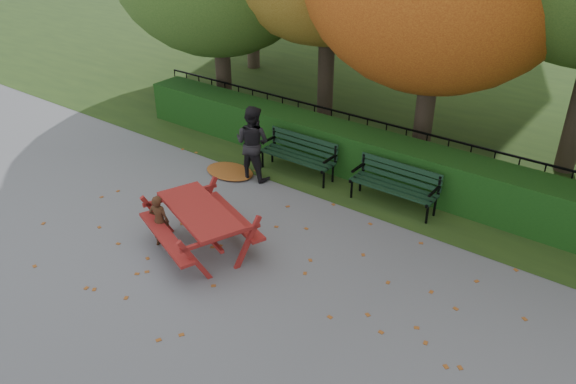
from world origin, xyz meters
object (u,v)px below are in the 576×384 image
Objects in this scene: picnic_table at (200,218)px; child at (159,221)px; adult at (252,143)px; bench_left at (300,152)px; bench_right at (396,182)px.

child is at bearing -130.95° from picnic_table.
child is 3.11m from adult.
bench_left is 0.76× the size of picnic_table.
picnic_table is at bearing -120.13° from bench_right.
child reaches higher than bench_right.
bench_left is at bearing -138.60° from adult.
bench_right is 4.72m from child.
bench_left and bench_right have the same top height.
bench_right is (2.40, 0.00, 0.00)m from bench_left.
picnic_table is (-2.04, -3.51, 0.13)m from bench_right.
picnic_table reaches higher than bench_left.
adult is at bearing 132.16° from picnic_table.
child is (-2.71, -3.87, -0.00)m from bench_right.
child is (-0.67, -0.36, -0.13)m from picnic_table.
adult reaches higher than child.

